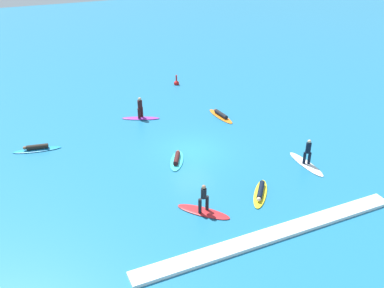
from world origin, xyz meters
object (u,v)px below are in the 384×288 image
object	(u,v)px
surfer_on_teal_board	(177,159)
surfer_on_orange_board	(221,115)
surfer_on_white_board	(307,159)
marker_buoy	(176,83)
surfer_on_blue_board	(37,148)
surfer_on_purple_board	(140,113)
surfer_on_yellow_board	(260,192)
surfer_on_red_board	(203,207)

from	to	relation	value
surfer_on_teal_board	surfer_on_orange_board	distance (m)	7.47
surfer_on_white_board	marker_buoy	xyz separation A→B (m)	(-1.81, 16.55, -0.25)
surfer_on_blue_board	surfer_on_purple_board	world-z (taller)	surfer_on_purple_board
surfer_on_teal_board	surfer_on_white_board	bearing A→B (deg)	-88.49
surfer_on_yellow_board	surfer_on_blue_board	xyz separation A→B (m)	(-10.60, 10.31, 0.01)
marker_buoy	surfer_on_orange_board	bearing A→B (deg)	-87.47
surfer_on_yellow_board	surfer_on_teal_board	distance (m)	5.93
surfer_on_teal_board	surfer_on_red_board	size ratio (longest dim) A/B	0.99
surfer_on_yellow_board	surfer_on_white_board	world-z (taller)	surfer_on_white_board
surfer_on_orange_board	surfer_on_purple_board	xyz separation A→B (m)	(-5.71, 2.18, 0.35)
surfer_on_yellow_board	surfer_on_purple_board	size ratio (longest dim) A/B	0.92
surfer_on_yellow_board	surfer_on_orange_board	world-z (taller)	surfer_on_yellow_board
surfer_on_teal_board	surfer_on_red_board	distance (m)	5.45
surfer_on_red_board	surfer_on_white_board	xyz separation A→B (m)	(7.86, 1.74, 0.07)
surfer_on_purple_board	surfer_on_white_board	xyz separation A→B (m)	(7.16, -10.70, -0.07)
surfer_on_blue_board	surfer_on_red_board	bearing A→B (deg)	133.74
marker_buoy	surfer_on_yellow_board	bearing A→B (deg)	-97.86
surfer_on_yellow_board	marker_buoy	distance (m)	18.30
surfer_on_red_board	marker_buoy	distance (m)	19.27
surfer_on_purple_board	surfer_on_white_board	bearing A→B (deg)	148.06
surfer_on_red_board	marker_buoy	world-z (taller)	surfer_on_red_board
surfer_on_orange_board	surfer_on_white_board	bearing A→B (deg)	-175.19
surfer_on_teal_board	surfer_on_purple_board	distance (m)	7.06
surfer_on_teal_board	surfer_on_white_board	world-z (taller)	surfer_on_white_board
surfer_on_red_board	surfer_on_orange_board	bearing A→B (deg)	105.47
surfer_on_white_board	marker_buoy	size ratio (longest dim) A/B	3.12
surfer_on_yellow_board	surfer_on_red_board	xyz separation A→B (m)	(-3.55, -0.16, 0.21)
surfer_on_white_board	surfer_on_orange_board	bearing A→B (deg)	10.13
surfer_on_white_board	surfer_on_blue_board	bearing A→B (deg)	60.09
surfer_on_white_board	surfer_on_yellow_board	bearing A→B (deg)	110.55
surfer_on_purple_board	surfer_on_white_board	distance (m)	12.88
surfer_on_orange_board	surfer_on_purple_board	size ratio (longest dim) A/B	1.09
surfer_on_yellow_board	marker_buoy	xyz separation A→B (m)	(2.50, 18.13, 0.03)
surfer_on_teal_board	surfer_on_blue_board	bearing A→B (deg)	85.61
surfer_on_blue_board	surfer_on_teal_board	bearing A→B (deg)	156.71
surfer_on_red_board	surfer_on_yellow_board	bearing A→B (deg)	50.06
surfer_on_yellow_board	surfer_on_teal_board	world-z (taller)	surfer_on_teal_board
surfer_on_purple_board	surfer_on_blue_board	bearing A→B (deg)	38.50
surfer_on_red_board	surfer_on_white_board	world-z (taller)	surfer_on_white_board
surfer_on_red_board	surfer_on_purple_board	bearing A→B (deg)	134.20
surfer_on_yellow_board	surfer_on_red_board	size ratio (longest dim) A/B	1.00
surfer_on_teal_board	surfer_on_blue_board	xyz separation A→B (m)	(-7.81, 5.08, 0.01)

